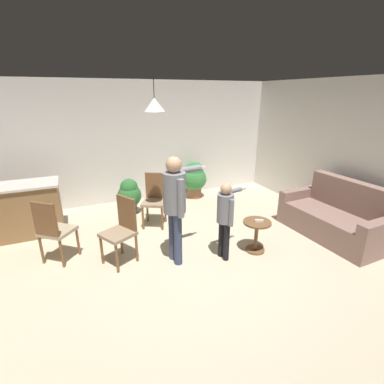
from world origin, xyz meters
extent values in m
plane|color=beige|center=(0.00, 0.00, 0.00)|extent=(7.68, 7.68, 0.00)
cube|color=silver|center=(0.00, 3.20, 1.35)|extent=(6.40, 0.10, 2.70)
cube|color=silver|center=(3.20, 0.00, 1.35)|extent=(0.10, 6.40, 2.70)
cube|color=#8C6B60|center=(2.52, -0.04, 0.23)|extent=(0.90, 1.47, 0.45)
cube|color=#8C6B60|center=(2.85, -0.03, 0.73)|extent=(0.25, 1.45, 0.55)
cube|color=#8C6B60|center=(2.55, -0.85, 0.32)|extent=(0.86, 0.21, 0.63)
cube|color=#8C6B60|center=(2.49, 0.77, 0.32)|extent=(0.86, 0.21, 0.63)
cylinder|color=brown|center=(2.82, 0.77, 0.03)|extent=(0.05, 0.05, 0.06)
cylinder|color=brown|center=(2.22, -0.85, 0.03)|extent=(0.05, 0.05, 0.06)
cylinder|color=brown|center=(2.17, 0.75, 0.03)|extent=(0.05, 0.05, 0.06)
cube|color=olive|center=(-2.45, 2.15, 0.45)|extent=(1.20, 0.60, 0.91)
cube|color=beige|center=(-2.45, 2.15, 0.93)|extent=(1.26, 0.66, 0.04)
cylinder|color=brown|center=(0.99, 0.06, 0.51)|extent=(0.44, 0.44, 0.03)
cylinder|color=brown|center=(0.99, 0.06, 0.24)|extent=(0.06, 0.06, 0.49)
cylinder|color=brown|center=(0.99, 0.06, 0.01)|extent=(0.31, 0.31, 0.03)
cylinder|color=#384260|center=(-0.30, 0.38, 0.41)|extent=(0.12, 0.12, 0.82)
cylinder|color=#384260|center=(-0.28, 0.21, 0.41)|extent=(0.12, 0.12, 0.82)
cylinder|color=slate|center=(-0.29, 0.30, 1.11)|extent=(0.32, 0.32, 0.58)
sphere|color=tan|center=(-0.29, 0.30, 1.50)|extent=(0.22, 0.22, 0.22)
cylinder|color=slate|center=(-0.04, 0.52, 1.35)|extent=(0.55, 0.17, 0.10)
cube|color=white|center=(0.26, 0.56, 1.35)|extent=(0.13, 0.05, 0.04)
cylinder|color=slate|center=(-0.26, 0.11, 1.08)|extent=(0.10, 0.10, 0.54)
cylinder|color=black|center=(0.41, 0.15, 0.31)|extent=(0.09, 0.09, 0.61)
cylinder|color=black|center=(0.43, 0.02, 0.31)|extent=(0.09, 0.09, 0.61)
cylinder|color=slate|center=(0.42, 0.09, 0.83)|extent=(0.24, 0.24, 0.43)
sphere|color=tan|center=(0.42, 0.09, 1.13)|extent=(0.17, 0.17, 0.17)
cylinder|color=slate|center=(0.60, 0.26, 1.01)|extent=(0.41, 0.13, 0.07)
cube|color=white|center=(0.83, 0.29, 1.01)|extent=(0.13, 0.05, 0.04)
cylinder|color=slate|center=(0.44, -0.05, 0.81)|extent=(0.07, 0.07, 0.41)
cylinder|color=brown|center=(-2.13, 1.02, 0.23)|extent=(0.04, 0.04, 0.45)
cylinder|color=brown|center=(-1.86, 0.79, 0.23)|extent=(0.04, 0.04, 0.45)
cylinder|color=brown|center=(-1.90, 1.30, 0.23)|extent=(0.04, 0.04, 0.45)
cylinder|color=brown|center=(-1.63, 1.07, 0.23)|extent=(0.04, 0.04, 0.45)
cube|color=tan|center=(-1.88, 1.05, 0.47)|extent=(0.59, 0.59, 0.05)
cube|color=brown|center=(-2.00, 0.90, 0.75)|extent=(0.32, 0.27, 0.50)
cylinder|color=brown|center=(-0.83, 0.52, 0.23)|extent=(0.04, 0.04, 0.45)
cylinder|color=brown|center=(-1.00, 0.84, 0.23)|extent=(0.04, 0.04, 0.45)
cylinder|color=brown|center=(-1.14, 0.35, 0.23)|extent=(0.04, 0.04, 0.45)
cylinder|color=brown|center=(-1.32, 0.66, 0.23)|extent=(0.04, 0.04, 0.45)
cube|color=#997F60|center=(-1.07, 0.59, 0.47)|extent=(0.57, 0.57, 0.05)
cube|color=brown|center=(-0.90, 0.68, 0.75)|extent=(0.21, 0.35, 0.50)
cylinder|color=brown|center=(0.01, 1.68, 0.23)|extent=(0.04, 0.04, 0.45)
cylinder|color=brown|center=(-0.31, 1.84, 0.23)|extent=(0.04, 0.04, 0.45)
cylinder|color=brown|center=(-0.16, 1.36, 0.23)|extent=(0.04, 0.04, 0.45)
cylinder|color=brown|center=(-0.48, 1.53, 0.23)|extent=(0.04, 0.04, 0.45)
cube|color=#997F60|center=(-0.24, 1.60, 0.47)|extent=(0.57, 0.57, 0.05)
cube|color=brown|center=(-0.15, 1.77, 0.75)|extent=(0.35, 0.21, 0.50)
cylinder|color=#4C4742|center=(-0.54, 2.38, 0.11)|extent=(0.29, 0.29, 0.23)
sphere|color=#2D6B33|center=(-0.54, 2.38, 0.40)|extent=(0.49, 0.49, 0.49)
sphere|color=#2D6B33|center=(-0.54, 2.38, 0.57)|extent=(0.37, 0.37, 0.37)
cylinder|color=brown|center=(1.10, 2.74, 0.13)|extent=(0.34, 0.34, 0.26)
sphere|color=#387F3D|center=(1.10, 2.74, 0.47)|extent=(0.58, 0.58, 0.58)
sphere|color=#387F3D|center=(1.10, 2.74, 0.67)|extent=(0.43, 0.43, 0.43)
cube|color=white|center=(1.01, 0.04, 0.54)|extent=(0.13, 0.09, 0.04)
cone|color=silver|center=(-0.28, 1.15, 2.25)|extent=(0.32, 0.32, 0.20)
cylinder|color=black|center=(-0.28, 1.15, 2.52)|extent=(0.01, 0.01, 0.36)
camera|label=1|loc=(-1.53, -3.20, 2.42)|focal=26.33mm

